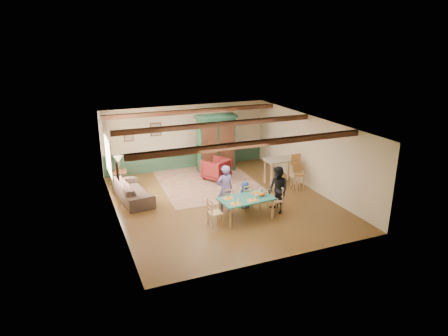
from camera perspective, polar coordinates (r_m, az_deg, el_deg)
name	(u,v)px	position (r m, az deg, el deg)	size (l,w,h in m)	color
floor	(222,201)	(13.75, -0.25, -4.78)	(8.00, 8.00, 0.00)	#4A2F15
wall_back	(187,137)	(16.91, -5.37, 4.42)	(7.00, 0.02, 2.70)	beige
wall_left	(115,177)	(12.47, -15.35, -1.30)	(0.02, 8.00, 2.70)	beige
wall_right	(311,153)	(14.89, 12.33, 2.14)	(0.02, 8.00, 2.70)	beige
ceiling	(222,124)	(12.93, -0.27, 6.29)	(7.00, 8.00, 0.02)	white
wainscot_back	(187,158)	(17.13, -5.26, 1.49)	(6.95, 0.03, 0.90)	#223E2B
ceiling_beam_front	(254,144)	(10.91, 4.27, 3.47)	(6.95, 0.16, 0.16)	#32190E
ceiling_beam_mid	(218,124)	(13.31, -0.92, 6.25)	(6.95, 0.16, 0.16)	#32190E
ceiling_beam_back	(193,111)	(15.72, -4.42, 8.08)	(6.95, 0.16, 0.16)	#32190E
window_left	(108,156)	(14.02, -16.23, 1.66)	(0.06, 1.60, 1.30)	white
picture_left_wall	(117,171)	(11.78, -14.98, -0.36)	(0.04, 0.42, 0.52)	gray
picture_back_a	(156,129)	(16.46, -9.73, 5.46)	(0.45, 0.04, 0.55)	gray
picture_back_b	(129,135)	(16.30, -13.48, 4.55)	(0.38, 0.04, 0.48)	gray
dining_table	(246,208)	(12.38, 3.17, -5.80)	(1.65, 0.92, 0.69)	#20685A
dining_chair_far_left	(226,200)	(12.72, 0.28, -4.63)	(0.38, 0.40, 0.87)	#AA8455
dining_chair_far_right	(246,196)	(13.04, 3.18, -4.07)	(0.38, 0.40, 0.87)	#AA8455
dining_chair_end_left	(215,212)	(11.90, -1.28, -6.32)	(0.38, 0.40, 0.87)	#AA8455
dining_chair_end_right	(275,200)	(12.85, 7.30, -4.54)	(0.38, 0.40, 0.87)	#AA8455
person_man	(225,189)	(12.65, 0.14, -3.04)	(0.58, 0.38, 1.58)	#6C5C9F
person_woman	(278,190)	(12.78, 7.70, -3.14)	(0.73, 0.57, 1.51)	black
person_child	(245,195)	(13.09, 3.02, -3.86)	(0.45, 0.29, 0.92)	navy
cat	(262,194)	(12.38, 5.46, -3.71)	(0.33, 0.13, 0.16)	orange
place_setting_near_left	(235,202)	(11.81, 1.61, -4.89)	(0.37, 0.27, 0.11)	#FDA521
place_setting_near_center	(253,199)	(12.08, 4.12, -4.39)	(0.37, 0.27, 0.11)	#FDA521
place_setting_far_left	(228,197)	(12.19, 0.61, -4.13)	(0.37, 0.27, 0.11)	#FDA521
place_setting_far_right	(257,191)	(12.64, 4.70, -3.34)	(0.37, 0.27, 0.11)	#FDA521
area_rug	(208,183)	(15.44, -2.28, -2.11)	(3.56, 4.23, 0.01)	tan
armoire	(216,143)	(16.48, -1.15, 3.52)	(1.68, 0.67, 2.37)	#13301F
armchair	(216,169)	(15.72, -1.16, -0.12)	(0.90, 0.92, 0.84)	#440D11
sofa	(133,191)	(14.12, -12.91, -3.17)	(2.28, 0.89, 0.67)	#352821
end_table	(120,179)	(15.42, -14.64, -1.53)	(0.51, 0.51, 0.63)	#32190E
table_lamp	(119,164)	(15.24, -14.82, 0.60)	(0.32, 0.32, 0.57)	#D0AF86
counter_table	(280,171)	(15.36, 8.04, -0.47)	(1.18, 0.69, 0.98)	#AFA788
bar_stool_left	(299,177)	(14.74, 10.67, -1.34)	(0.36, 0.40, 1.02)	#B17C45
bar_stool_right	(298,171)	(15.09, 10.52, -0.44)	(0.44, 0.48, 1.23)	#B17C45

